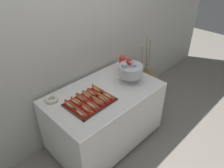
{
  "coord_description": "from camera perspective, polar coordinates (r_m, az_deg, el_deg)",
  "views": [
    {
      "loc": [
        -1.32,
        -1.45,
        2.14
      ],
      "look_at": [
        0.09,
        -0.03,
        0.83
      ],
      "focal_mm": 34.11,
      "sensor_mm": 36.0,
      "label": 1
    }
  ],
  "objects": [
    {
      "name": "hot_dog_3",
      "position": [
        2.2,
        -3.79,
        -4.72
      ],
      "size": [
        0.07,
        0.17,
        0.06
      ],
      "color": "#B21414",
      "rests_on": "serving_tray"
    },
    {
      "name": "hot_dog_0",
      "position": [
        2.09,
        -8.3,
        -7.53
      ],
      "size": [
        0.06,
        0.15,
        0.06
      ],
      "color": "red",
      "rests_on": "serving_tray"
    },
    {
      "name": "hot_dog_9",
      "position": [
        2.3,
        -6.62,
        -2.97
      ],
      "size": [
        0.06,
        0.16,
        0.06
      ],
      "color": "red",
      "rests_on": "serving_tray"
    },
    {
      "name": "donut",
      "position": [
        2.35,
        -15.88,
        -3.94
      ],
      "size": [
        0.14,
        0.14,
        0.04
      ],
      "color": "silver",
      "rests_on": "buffet_table"
    },
    {
      "name": "back_wall",
      "position": [
        2.49,
        -10.32,
        13.09
      ],
      "size": [
        6.0,
        0.1,
        2.6
      ],
      "primitive_type": "cube",
      "color": "beige",
      "rests_on": "ground_plane"
    },
    {
      "name": "serving_tray",
      "position": [
        2.25,
        -5.91,
        -4.9
      ],
      "size": [
        0.49,
        0.37,
        0.01
      ],
      "color": "#472B19",
      "rests_on": "buffet_table"
    },
    {
      "name": "hot_dog_6",
      "position": [
        2.2,
        -11.06,
        -5.5
      ],
      "size": [
        0.07,
        0.18,
        0.06
      ],
      "color": "red",
      "rests_on": "serving_tray"
    },
    {
      "name": "hot_dog_1",
      "position": [
        2.12,
        -6.74,
        -6.54
      ],
      "size": [
        0.07,
        0.16,
        0.06
      ],
      "color": "red",
      "rests_on": "serving_tray"
    },
    {
      "name": "hot_dog_7",
      "position": [
        2.23,
        -9.52,
        -4.69
      ],
      "size": [
        0.08,
        0.18,
        0.06
      ],
      "color": "red",
      "rests_on": "serving_tray"
    },
    {
      "name": "hot_dog_4",
      "position": [
        2.24,
        -2.4,
        -3.86
      ],
      "size": [
        0.06,
        0.18,
        0.06
      ],
      "color": "#B21414",
      "rests_on": "serving_tray"
    },
    {
      "name": "punch_bowl",
      "position": [
        2.53,
        4.95,
        3.81
      ],
      "size": [
        0.3,
        0.3,
        0.26
      ],
      "color": "silver",
      "rests_on": "buffet_table"
    },
    {
      "name": "hot_dog_5",
      "position": [
        2.28,
        -1.05,
        -3.12
      ],
      "size": [
        0.07,
        0.17,
        0.06
      ],
      "color": "red",
      "rests_on": "serving_tray"
    },
    {
      "name": "floor_vase",
      "position": [
        3.35,
        7.98,
        -1.38
      ],
      "size": [
        0.54,
        0.54,
        1.09
      ],
      "color": "#896B4C",
      "rests_on": "ground_plane"
    },
    {
      "name": "hot_dog_11",
      "position": [
        2.38,
        -3.9,
        -1.44
      ],
      "size": [
        0.07,
        0.18,
        0.06
      ],
      "color": "red",
      "rests_on": "serving_tray"
    },
    {
      "name": "cup_stack",
      "position": [
        2.78,
        2.77,
        5.49
      ],
      "size": [
        0.08,
        0.08,
        0.19
      ],
      "color": "red",
      "rests_on": "buffet_table"
    },
    {
      "name": "buffet_table",
      "position": [
        2.62,
        -1.96,
        -8.43
      ],
      "size": [
        1.32,
        0.8,
        0.75
      ],
      "color": "white",
      "rests_on": "ground_plane"
    },
    {
      "name": "hot_dog_2",
      "position": [
        2.16,
        -5.24,
        -5.66
      ],
      "size": [
        0.08,
        0.17,
        0.06
      ],
      "color": "red",
      "rests_on": "serving_tray"
    },
    {
      "name": "hot_dog_8",
      "position": [
        2.26,
        -8.05,
        -3.75
      ],
      "size": [
        0.07,
        0.18,
        0.07
      ],
      "color": "red",
      "rests_on": "serving_tray"
    },
    {
      "name": "ground_plane",
      "position": [
        2.9,
        -1.81,
        -14.25
      ],
      "size": [
        10.0,
        10.0,
        0.0
      ],
      "primitive_type": "plane",
      "color": "gray"
    },
    {
      "name": "hot_dog_10",
      "position": [
        2.34,
        -5.23,
        -2.26
      ],
      "size": [
        0.07,
        0.17,
        0.06
      ],
      "color": "red",
      "rests_on": "serving_tray"
    }
  ]
}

